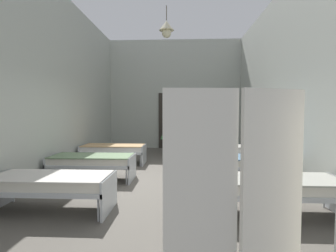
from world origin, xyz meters
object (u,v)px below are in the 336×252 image
object	(u,v)px
bed_left_row_1	(92,161)
bed_left_row_2	(114,149)
bed_right_row_0	(279,187)
nurse_near_aisle	(172,147)
bed_right_row_1	(247,163)
potted_plant	(169,132)
bed_right_row_2	(231,150)
privacy_screen	(274,239)
bed_left_row_0	(51,184)

from	to	relation	value
bed_left_row_1	bed_left_row_2	distance (m)	1.90
bed_right_row_0	nurse_near_aisle	world-z (taller)	nurse_near_aisle
bed_right_row_1	potted_plant	xyz separation A→B (m)	(-1.93, 3.79, 0.37)
bed_left_row_1	bed_right_row_1	size ratio (longest dim) A/B	1.00
bed_right_row_2	nurse_near_aisle	xyz separation A→B (m)	(-1.76, -0.06, 0.09)
bed_right_row_0	privacy_screen	size ratio (longest dim) A/B	1.12
nurse_near_aisle	privacy_screen	distance (m)	6.28
bed_right_row_1	bed_left_row_2	bearing A→B (deg)	151.73
bed_left_row_0	nurse_near_aisle	size ratio (longest dim) A/B	1.28
bed_left_row_0	bed_right_row_0	size ratio (longest dim) A/B	1.00
privacy_screen	bed_left_row_0	bearing A→B (deg)	113.45
bed_right_row_0	bed_right_row_2	size ratio (longest dim) A/B	1.00
bed_right_row_2	bed_left_row_1	bearing A→B (deg)	-151.73
bed_left_row_2	bed_right_row_1	bearing A→B (deg)	-28.27
bed_right_row_0	bed_left_row_2	xyz separation A→B (m)	(-3.53, 3.80, 0.00)
bed_right_row_0	nurse_near_aisle	size ratio (longest dim) A/B	1.28
bed_right_row_2	nurse_near_aisle	world-z (taller)	nurse_near_aisle
potted_plant	bed_right_row_2	bearing A→B (deg)	-44.39
bed_left_row_2	potted_plant	distance (m)	2.51
bed_left_row_1	potted_plant	distance (m)	4.13
bed_left_row_0	bed_right_row_1	distance (m)	4.01
bed_left_row_1	bed_right_row_2	bearing A→B (deg)	28.27
bed_left_row_1	privacy_screen	distance (m)	5.10
potted_plant	privacy_screen	world-z (taller)	privacy_screen
bed_right_row_1	privacy_screen	size ratio (longest dim) A/B	1.12
bed_right_row_2	nurse_near_aisle	bearing A→B (deg)	-177.95
bed_right_row_2	bed_right_row_1	bearing A→B (deg)	-90.00
bed_right_row_0	potted_plant	world-z (taller)	potted_plant
bed_right_row_1	bed_left_row_2	size ratio (longest dim) A/B	1.00
bed_right_row_0	bed_left_row_0	bearing A→B (deg)	180.00
potted_plant	privacy_screen	xyz separation A→B (m)	(0.98, -8.17, 0.04)
bed_left_row_1	potted_plant	size ratio (longest dim) A/B	1.49
bed_left_row_2	privacy_screen	world-z (taller)	privacy_screen
bed_left_row_0	potted_plant	bearing A→B (deg)	74.30
nurse_near_aisle	privacy_screen	world-z (taller)	privacy_screen
bed_right_row_0	bed_right_row_2	world-z (taller)	same
bed_left_row_1	bed_left_row_2	xyz separation A→B (m)	(0.00, 1.90, 0.00)
bed_left_row_0	bed_right_row_2	world-z (taller)	same
bed_left_row_1	bed_left_row_2	bearing A→B (deg)	90.00
nurse_near_aisle	bed_right_row_1	bearing A→B (deg)	81.29
bed_right_row_1	nurse_near_aisle	world-z (taller)	nurse_near_aisle
bed_left_row_1	nurse_near_aisle	size ratio (longest dim) A/B	1.28
bed_left_row_2	bed_right_row_2	bearing A→B (deg)	0.00
nurse_near_aisle	bed_right_row_2	bearing A→B (deg)	129.50
privacy_screen	bed_right_row_2	bearing A→B (deg)	58.73
bed_left_row_2	bed_right_row_2	size ratio (longest dim) A/B	1.00
nurse_near_aisle	bed_right_row_0	bearing A→B (deg)	62.72
bed_left_row_0	nurse_near_aisle	distance (m)	4.14
bed_right_row_1	nurse_near_aisle	distance (m)	2.55
bed_right_row_1	bed_right_row_2	size ratio (longest dim) A/B	1.00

